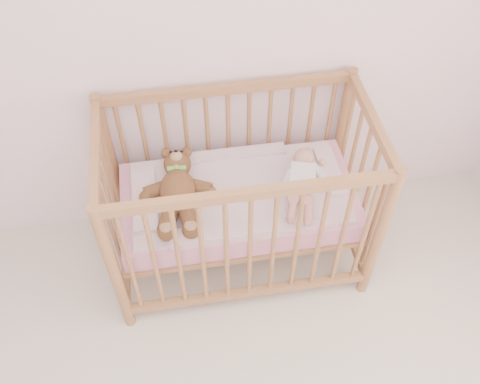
{
  "coord_description": "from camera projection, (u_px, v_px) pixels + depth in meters",
  "views": [
    {
      "loc": [
        0.05,
        -0.17,
        2.67
      ],
      "look_at": [
        0.33,
        1.55,
        0.62
      ],
      "focal_mm": 40.0,
      "sensor_mm": 36.0,
      "label": 1
    }
  ],
  "objects": [
    {
      "name": "teddy_bear",
      "position": [
        178.0,
        192.0,
        2.66
      ],
      "size": [
        0.44,
        0.6,
        0.16
      ],
      "primitive_type": null,
      "rotation": [
        0.0,
        0.0,
        -0.07
      ],
      "color": "brown",
      "rests_on": "blanket"
    },
    {
      "name": "crib",
      "position": [
        238.0,
        200.0,
        2.81
      ],
      "size": [
        1.36,
        0.76,
        1.0
      ],
      "primitive_type": null,
      "color": "#A57646",
      "rests_on": "floor"
    },
    {
      "name": "wall_back",
      "position": [
        151.0,
        20.0,
        2.39
      ],
      "size": [
        4.0,
        0.02,
        2.7
      ],
      "primitive_type": "cube",
      "color": "white",
      "rests_on": "floor"
    },
    {
      "name": "baby",
      "position": [
        303.0,
        178.0,
        2.73
      ],
      "size": [
        0.38,
        0.55,
        0.12
      ],
      "primitive_type": null,
      "rotation": [
        0.0,
        0.0,
        -0.29
      ],
      "color": "white",
      "rests_on": "blanket"
    },
    {
      "name": "mattress",
      "position": [
        238.0,
        201.0,
        2.82
      ],
      "size": [
        1.22,
        0.62,
        0.13
      ],
      "primitive_type": "cube",
      "color": "pink",
      "rests_on": "crib"
    },
    {
      "name": "blanket",
      "position": [
        238.0,
        192.0,
        2.77
      ],
      "size": [
        1.1,
        0.58,
        0.06
      ],
      "primitive_type": null,
      "color": "#D1909C",
      "rests_on": "mattress"
    }
  ]
}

